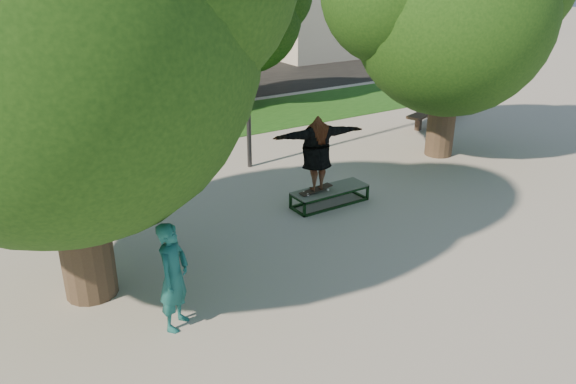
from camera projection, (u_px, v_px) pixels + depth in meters
ground at (332, 252)px, 10.64m from camera, size 120.00×120.00×0.00m
grass_strip at (184, 127)px, 18.52m from camera, size 30.00×4.00×0.02m
asphalt_strip at (99, 94)px, 23.08m from camera, size 40.00×8.00×0.01m
tree_left at (41, 15)px, 7.66m from camera, size 6.96×5.95×7.12m
tree_right at (449, 3)px, 14.42m from camera, size 6.24×5.33×6.51m
bg_tree_right at (242, 8)px, 20.51m from camera, size 5.04×4.31×5.43m
lamppost at (247, 46)px, 13.82m from camera, size 0.25×0.15×6.11m
grind_box at (330, 196)px, 12.65m from camera, size 1.80×0.60×0.38m
skater_rig at (317, 153)px, 12.04m from camera, size 2.11×0.96×1.74m
bystander at (174, 276)px, 8.18m from camera, size 0.74×0.72×1.70m
bench at (437, 110)px, 18.94m from camera, size 3.37×1.40×0.52m
car_dark at (81, 77)px, 22.96m from camera, size 1.95×4.33×1.38m
car_grey at (48, 86)px, 21.31m from camera, size 2.67×5.08×1.36m
car_silver_b at (151, 73)px, 23.38m from camera, size 2.98×5.42×1.49m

